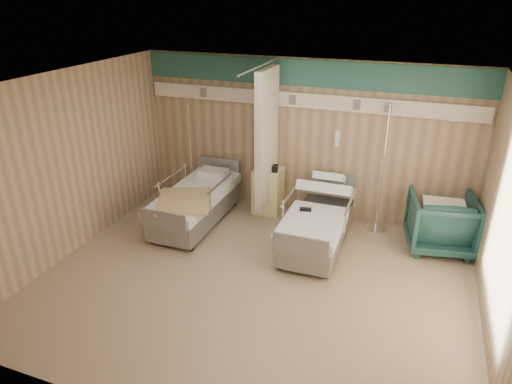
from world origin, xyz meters
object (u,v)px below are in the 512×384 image
at_px(bed_left, 195,207).
at_px(iv_stand_left, 193,182).
at_px(visitor_armchair, 441,222).
at_px(bed_right, 317,228).
at_px(bedside_cabinet, 268,190).
at_px(iv_stand_right, 378,206).

xyz_separation_m(bed_left, iv_stand_left, (-0.48, 0.82, 0.09)).
xyz_separation_m(bed_left, visitor_armchair, (4.05, 0.60, 0.14)).
height_order(bed_right, bedside_cabinet, bedside_cabinet).
bearing_deg(bed_left, iv_stand_left, 120.44).
height_order(bedside_cabinet, iv_stand_right, iv_stand_right).
bearing_deg(bed_right, visitor_armchair, 17.97).
bearing_deg(bed_right, iv_stand_left, 163.05).
xyz_separation_m(bed_right, bedside_cabinet, (-1.15, 0.90, 0.11)).
height_order(bed_left, bedside_cabinet, bedside_cabinet).
bearing_deg(visitor_armchair, bed_left, -1.70).
distance_m(bed_left, iv_stand_left, 0.95).
distance_m(bed_left, iv_stand_right, 3.17).
bearing_deg(iv_stand_left, bed_right, -16.95).
xyz_separation_m(bed_left, iv_stand_right, (3.04, 0.89, 0.14)).
bearing_deg(bed_left, visitor_armchair, 8.43).
bearing_deg(bed_left, iv_stand_right, 16.24).
bearing_deg(iv_stand_right, iv_stand_left, -178.88).
height_order(visitor_armchair, iv_stand_left, iv_stand_left).
bearing_deg(bedside_cabinet, visitor_armchair, -5.71).
bearing_deg(visitor_armchair, bed_right, 7.85).
bearing_deg(iv_stand_right, bed_left, -163.76).
bearing_deg(visitor_armchair, bedside_cabinet, -15.83).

